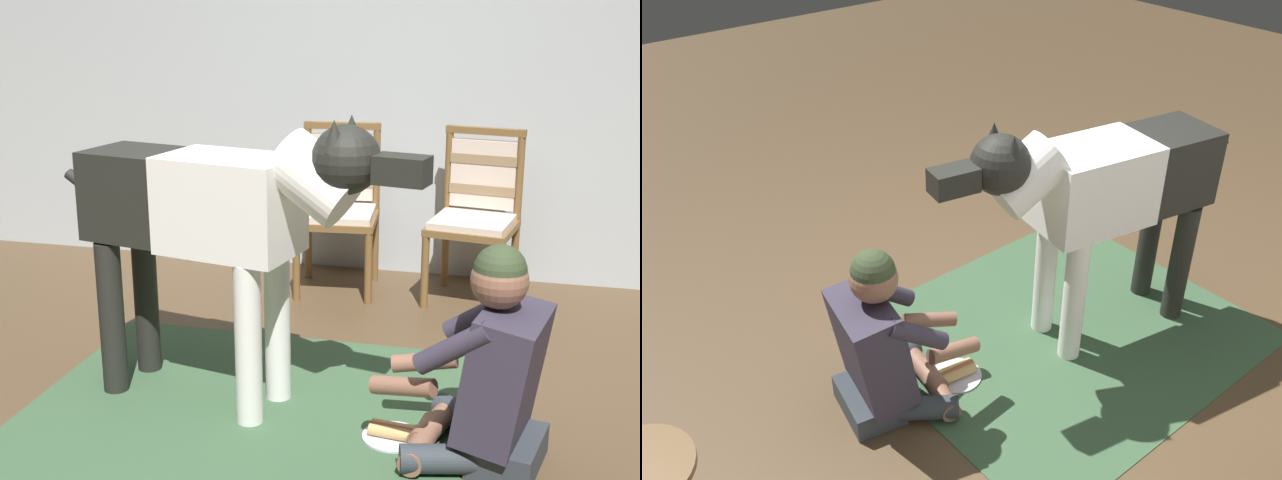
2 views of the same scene
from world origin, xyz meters
The scene contains 8 objects.
ground_plane centered at (0.00, 0.00, 0.00)m, with size 12.83×12.83×0.00m, color brown.
back_wall centered at (0.00, 2.47, 1.30)m, with size 7.41×0.10×2.60m, color #ADB5B8.
area_rug centered at (-0.15, 0.38, 0.00)m, with size 1.87×1.64×0.01m, color #38583A.
dining_chair_left_of_pair centered at (-0.14, 2.06, 0.54)m, with size 0.50×0.50×0.98m.
dining_chair_right_of_pair centered at (0.67, 2.06, 0.54)m, with size 0.53×0.53×0.98m.
person_sitting_on_floor centered at (0.86, 0.21, 0.35)m, with size 0.69×0.57×0.86m.
large_dog centered at (-0.28, 0.44, 0.84)m, with size 1.67×0.53×1.27m.
hot_dog_on_plate centered at (0.50, 0.29, 0.02)m, with size 0.25×0.25×0.06m.
Camera 1 is at (0.97, -2.76, 1.71)m, focal length 47.98 mm.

